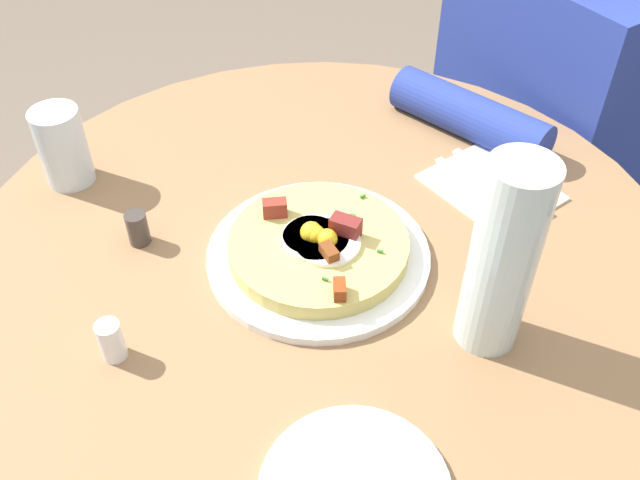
% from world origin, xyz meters
% --- Properties ---
extents(dining_table, '(0.95, 0.95, 0.75)m').
position_xyz_m(dining_table, '(0.00, 0.00, 0.57)').
color(dining_table, olive).
rests_on(dining_table, ground_plane).
extents(person_seated, '(0.40, 0.48, 1.14)m').
position_xyz_m(person_seated, '(0.16, -0.60, 0.51)').
color(person_seated, '#2D2D33').
rests_on(person_seated, ground_plane).
extents(pizza_plate, '(0.29, 0.29, 0.01)m').
position_xyz_m(pizza_plate, '(-0.02, 0.02, 0.76)').
color(pizza_plate, white).
rests_on(pizza_plate, dining_table).
extents(breakfast_pizza, '(0.23, 0.23, 0.05)m').
position_xyz_m(breakfast_pizza, '(-0.02, 0.02, 0.77)').
color(breakfast_pizza, tan).
rests_on(breakfast_pizza, pizza_plate).
extents(napkin, '(0.18, 0.15, 0.00)m').
position_xyz_m(napkin, '(-0.04, -0.27, 0.75)').
color(napkin, white).
rests_on(napkin, dining_table).
extents(fork, '(0.18, 0.03, 0.00)m').
position_xyz_m(fork, '(-0.03, -0.28, 0.76)').
color(fork, silver).
rests_on(fork, napkin).
extents(knife, '(0.18, 0.03, 0.00)m').
position_xyz_m(knife, '(-0.04, -0.25, 0.76)').
color(knife, silver).
rests_on(knife, napkin).
extents(water_glass, '(0.07, 0.07, 0.11)m').
position_xyz_m(water_glass, '(0.31, 0.23, 0.81)').
color(water_glass, silver).
rests_on(water_glass, dining_table).
extents(water_bottle, '(0.07, 0.07, 0.24)m').
position_xyz_m(water_bottle, '(-0.23, -0.08, 0.87)').
color(water_bottle, silver).
rests_on(water_bottle, dining_table).
extents(salt_shaker, '(0.03, 0.03, 0.05)m').
position_xyz_m(salt_shaker, '(-0.03, 0.29, 0.77)').
color(salt_shaker, white).
rests_on(salt_shaker, dining_table).
extents(pepper_shaker, '(0.03, 0.03, 0.05)m').
position_xyz_m(pepper_shaker, '(0.13, 0.20, 0.77)').
color(pepper_shaker, '#3F3833').
rests_on(pepper_shaker, dining_table).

